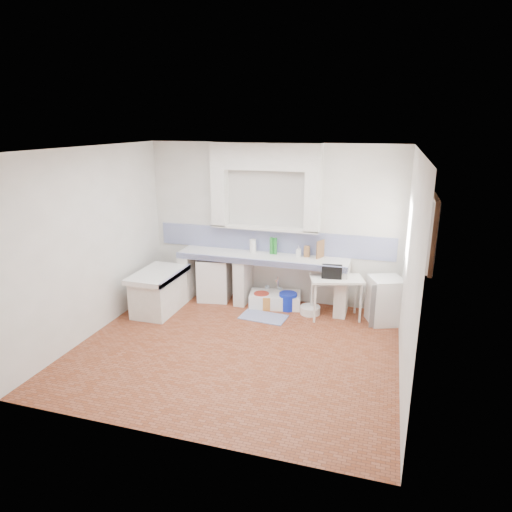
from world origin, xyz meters
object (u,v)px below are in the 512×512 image
(side_table, at_px, (336,298))
(stove, at_px, (215,279))
(fridge, at_px, (385,300))
(sink, at_px, (275,300))

(side_table, bearing_deg, stove, 157.47)
(stove, xyz_separation_m, side_table, (2.23, -0.22, -0.04))
(side_table, relative_size, fridge, 1.11)
(stove, bearing_deg, fridge, -11.92)
(sink, relative_size, side_table, 1.05)
(side_table, bearing_deg, sink, 152.73)
(side_table, bearing_deg, fridge, -12.66)
(sink, height_order, side_table, side_table)
(fridge, bearing_deg, side_table, 162.13)
(fridge, bearing_deg, stove, 154.81)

